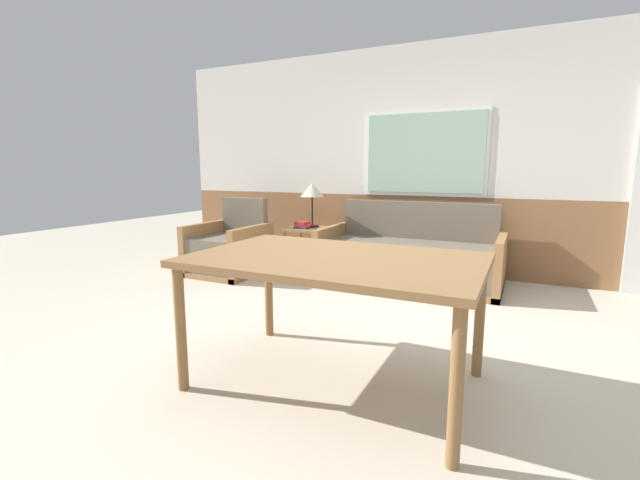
{
  "coord_description": "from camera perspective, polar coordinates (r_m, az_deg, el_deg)",
  "views": [
    {
      "loc": [
        0.96,
        -2.58,
        1.25
      ],
      "look_at": [
        -0.83,
        1.11,
        0.57
      ],
      "focal_mm": 24.0,
      "sensor_mm": 36.0,
      "label": 1
    }
  ],
  "objects": [
    {
      "name": "armchair",
      "position": [
        5.28,
        -12.05,
        -1.41
      ],
      "size": [
        0.79,
        0.83,
        0.9
      ],
      "rotation": [
        0.0,
        0.0,
        0.26
      ],
      "color": "#9E7042",
      "rests_on": "ground_plane"
    },
    {
      "name": "side_table",
      "position": [
        5.32,
        -1.75,
        0.58
      ],
      "size": [
        0.47,
        0.47,
        0.54
      ],
      "color": "#9E7042",
      "rests_on": "ground_plane"
    },
    {
      "name": "ground_plane",
      "position": [
        3.03,
        5.11,
        -15.03
      ],
      "size": [
        16.0,
        16.0,
        0.0
      ],
      "primitive_type": "plane",
      "color": "beige"
    },
    {
      "name": "book_stack",
      "position": [
        5.23,
        -2.33,
        2.0
      ],
      "size": [
        0.21,
        0.18,
        0.08
      ],
      "color": "#234799",
      "rests_on": "side_table"
    },
    {
      "name": "dining_table",
      "position": [
        2.44,
        2.07,
        -3.83
      ],
      "size": [
        1.62,
        1.03,
        0.76
      ],
      "color": "olive",
      "rests_on": "ground_plane"
    },
    {
      "name": "wall_back",
      "position": [
        5.3,
        15.57,
        10.19
      ],
      "size": [
        7.2,
        0.09,
        2.7
      ],
      "color": "#8E603D",
      "rests_on": "ground_plane"
    },
    {
      "name": "table_lamp",
      "position": [
        5.32,
        -1.05,
        6.48
      ],
      "size": [
        0.29,
        0.29,
        0.54
      ],
      "color": "black",
      "rests_on": "side_table"
    },
    {
      "name": "couch",
      "position": [
        4.87,
        11.78,
        -2.47
      ],
      "size": [
        1.96,
        0.9,
        0.87
      ],
      "color": "#9E7042",
      "rests_on": "ground_plane"
    }
  ]
}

